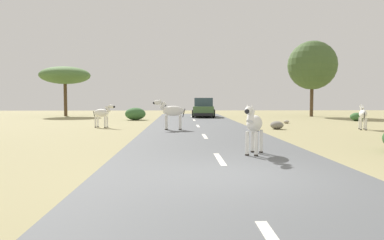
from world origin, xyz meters
name	(u,v)px	position (x,y,z in m)	size (l,w,h in m)	color
ground_plane	(238,177)	(0.00, 0.00, 0.00)	(90.00, 90.00, 0.00)	#998E60
road	(230,176)	(-0.18, 0.00, 0.03)	(6.00, 64.00, 0.05)	#56595B
lane_markings	(237,185)	(-0.18, -1.00, 0.05)	(0.16, 56.00, 0.01)	silver
zebra_0	(254,124)	(0.91, 2.78, 0.95)	(0.90, 1.50, 1.50)	silver
zebra_1	(102,113)	(-5.86, 13.67, 0.85)	(1.44, 0.77, 1.42)	silver
zebra_2	(363,114)	(8.84, 11.80, 0.85)	(0.73, 1.45, 1.42)	silver
zebra_3	(171,111)	(-1.73, 11.43, 1.03)	(1.75, 0.57, 1.65)	silver
car_0	(204,108)	(0.90, 25.13, 0.85)	(2.27, 4.46, 1.74)	#476B38
tree_1	(65,76)	(-12.57, 28.12, 3.99)	(4.86, 4.86, 4.86)	#4C3823
tree_3	(312,65)	(11.43, 26.56, 4.91)	(4.65, 4.65, 7.25)	#4C3823
bush_3	(135,114)	(-4.88, 21.36, 0.49)	(1.65, 1.48, 0.99)	#386633
bush_4	(357,117)	(12.39, 19.49, 0.32)	(1.06, 0.95, 0.64)	#386633
rock_1	(286,122)	(6.09, 16.88, 0.11)	(0.39, 0.40, 0.22)	#A89E8C
rock_2	(277,125)	(4.17, 12.23, 0.22)	(0.73, 0.77, 0.45)	gray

